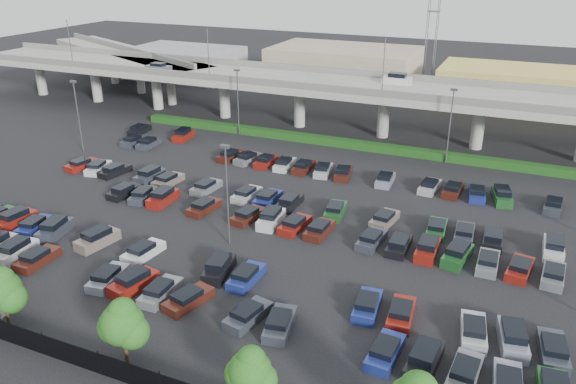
# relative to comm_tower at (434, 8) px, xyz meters

# --- Properties ---
(ground) EXTENTS (280.00, 280.00, 0.00)m
(ground) POSITION_rel_comm_tower_xyz_m (-4.00, -74.00, -15.61)
(ground) COLOR black
(overpass) EXTENTS (150.00, 13.00, 15.80)m
(overpass) POSITION_rel_comm_tower_xyz_m (-4.21, -42.01, -8.64)
(overpass) COLOR gray
(overpass) RESTS_ON ground
(on_ramp) EXTENTS (50.93, 30.13, 8.80)m
(on_ramp) POSITION_rel_comm_tower_xyz_m (-56.10, -30.95, -8.76)
(on_ramp) COLOR gray
(on_ramp) RESTS_ON ground
(hedge) EXTENTS (66.00, 1.60, 1.10)m
(hedge) POSITION_rel_comm_tower_xyz_m (-4.00, -49.00, -15.06)
(hedge) COLOR #123D14
(hedge) RESTS_ON ground
(fence) EXTENTS (70.00, 0.10, 2.00)m
(fence) POSITION_rel_comm_tower_xyz_m (-4.05, -102.00, -14.71)
(fence) COLOR black
(fence) RESTS_ON ground
(tree_row) EXTENTS (65.07, 3.66, 5.94)m
(tree_row) POSITION_rel_comm_tower_xyz_m (-3.30, -100.53, -12.09)
(tree_row) COLOR #332316
(tree_row) RESTS_ON ground
(parked_cars) EXTENTS (62.88, 41.65, 1.67)m
(parked_cars) POSITION_rel_comm_tower_xyz_m (-3.57, -77.90, -15.01)
(parked_cars) COLOR gray
(parked_cars) RESTS_ON ground
(light_poles) EXTENTS (66.90, 48.38, 10.30)m
(light_poles) POSITION_rel_comm_tower_xyz_m (-8.12, -72.00, -9.37)
(light_poles) COLOR #525257
(light_poles) RESTS_ON ground
(distant_buildings) EXTENTS (138.00, 24.00, 9.00)m
(distant_buildings) POSITION_rel_comm_tower_xyz_m (8.38, -12.19, -11.87)
(distant_buildings) COLOR gray
(distant_buildings) RESTS_ON ground
(comm_tower) EXTENTS (2.40, 2.40, 30.00)m
(comm_tower) POSITION_rel_comm_tower_xyz_m (0.00, 0.00, 0.00)
(comm_tower) COLOR #525257
(comm_tower) RESTS_ON ground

